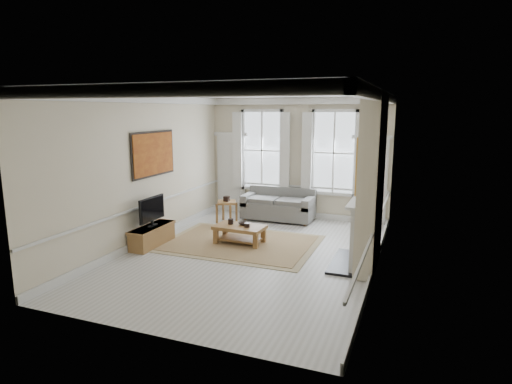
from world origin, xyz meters
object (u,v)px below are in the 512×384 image
at_px(sofa, 279,206).
at_px(coffee_table, 240,229).
at_px(tv_stand, 152,236).
at_px(side_table, 227,205).

xyz_separation_m(sofa, coffee_table, (-0.15, -2.48, -0.02)).
bearing_deg(tv_stand, sofa, 59.38).
bearing_deg(sofa, coffee_table, -93.41).
height_order(coffee_table, tv_stand, tv_stand).
relative_size(coffee_table, tv_stand, 0.92).
bearing_deg(tv_stand, side_table, 73.69).
xyz_separation_m(sofa, side_table, (-1.24, -0.84, 0.11)).
bearing_deg(sofa, tv_stand, -120.62).
bearing_deg(side_table, sofa, 34.11).
height_order(side_table, coffee_table, side_table).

